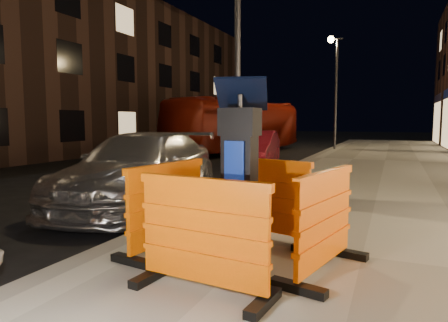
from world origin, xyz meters
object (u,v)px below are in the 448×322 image
at_px(bus_doubledecker, 238,153).
at_px(car_red, 254,167).
at_px(barrier_back, 265,199).
at_px(parking_kiosk, 240,176).
at_px(barrier_kerbside, 167,207).
at_px(car_silver, 142,204).
at_px(barrier_bldgside, 325,222).
at_px(barrier_front, 203,236).

bearing_deg(bus_doubledecker, car_red, -54.17).
distance_m(barrier_back, bus_doubledecker, 16.35).
bearing_deg(bus_doubledecker, parking_kiosk, -59.16).
xyz_separation_m(barrier_back, barrier_kerbside, (-0.95, -0.95, 0.00)).
xyz_separation_m(barrier_kerbside, bus_doubledecker, (-5.25, 16.07, -0.69)).
bearing_deg(barrier_back, car_silver, 165.47).
xyz_separation_m(parking_kiosk, barrier_bldgside, (0.95, 0.00, -0.43)).
distance_m(barrier_front, bus_doubledecker, 18.13).
distance_m(barrier_front, barrier_kerbside, 1.34).
distance_m(barrier_front, barrier_bldgside, 1.34).
relative_size(barrier_back, barrier_bldgside, 1.00).
bearing_deg(parking_kiosk, barrier_back, 101.05).
bearing_deg(barrier_back, bus_doubledecker, 126.35).
height_order(barrier_front, bus_doubledecker, bus_doubledecker).
bearing_deg(car_silver, car_red, 80.50).
distance_m(barrier_front, car_red, 11.37).
height_order(car_silver, bus_doubledecker, bus_doubledecker).
bearing_deg(barrier_back, barrier_front, -75.95).
xyz_separation_m(car_silver, bus_doubledecker, (-2.98, 13.36, 0.00)).
height_order(barrier_front, car_silver, barrier_front).
distance_m(car_silver, car_red, 7.24).
relative_size(barrier_bldgside, car_silver, 0.27).
bearing_deg(bus_doubledecker, barrier_bldgside, -56.27).
bearing_deg(car_red, car_silver, -99.00).
distance_m(parking_kiosk, barrier_back, 1.04).
height_order(barrier_bldgside, car_red, barrier_bldgside).
bearing_deg(barrier_back, parking_kiosk, -75.95).
height_order(barrier_kerbside, bus_doubledecker, bus_doubledecker).
height_order(barrier_front, car_red, barrier_front).
relative_size(barrier_back, car_silver, 0.27).
xyz_separation_m(barrier_front, car_silver, (-3.22, 3.65, -0.69)).
relative_size(barrier_front, bus_doubledecker, 0.13).
bearing_deg(parking_kiosk, barrier_bldgside, 11.05).
relative_size(barrier_front, car_red, 0.34).
xyz_separation_m(barrier_front, barrier_bldgside, (0.95, 0.95, 0.00)).
distance_m(parking_kiosk, barrier_front, 1.04).
xyz_separation_m(barrier_bldgside, bus_doubledecker, (-7.15, 16.07, -0.69)).
bearing_deg(barrier_front, bus_doubledecker, 116.07).
relative_size(barrier_front, barrier_back, 1.00).
bearing_deg(car_silver, barrier_back, -37.95).
bearing_deg(parking_kiosk, barrier_front, -78.95).
height_order(parking_kiosk, barrier_front, parking_kiosk).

